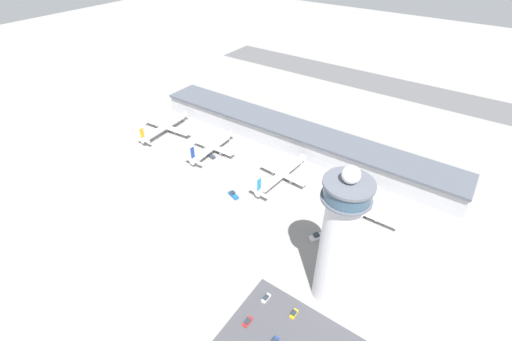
{
  "coord_description": "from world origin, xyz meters",
  "views": [
    {
      "loc": [
        89.85,
        -104.21,
        125.16
      ],
      "look_at": [
        0.11,
        23.83,
        7.74
      ],
      "focal_mm": 24.0,
      "sensor_mm": 36.0,
      "label": 1
    }
  ],
  "objects_px": {
    "car_white_wagon": "(294,314)",
    "airplane_gate_charlie": "(282,174)",
    "control_tower": "(337,240)",
    "service_truck_fuel": "(233,195)",
    "car_maroon_suv": "(266,298)",
    "airplane_gate_bravo": "(213,147)",
    "airplane_gate_alpha": "(166,127)",
    "service_truck_catering": "(317,236)",
    "service_truck_baggage": "(210,155)",
    "car_grey_coupe": "(248,322)",
    "airplane_gate_delta": "(362,212)"
  },
  "relations": [
    {
      "from": "service_truck_baggage",
      "to": "car_white_wagon",
      "type": "height_order",
      "value": "service_truck_baggage"
    },
    {
      "from": "airplane_gate_bravo",
      "to": "airplane_gate_delta",
      "type": "xyz_separation_m",
      "value": [
        101.46,
        -2.05,
        -0.44
      ]
    },
    {
      "from": "car_white_wagon",
      "to": "airplane_gate_charlie",
      "type": "bearing_deg",
      "value": 124.8
    },
    {
      "from": "airplane_gate_bravo",
      "to": "service_truck_baggage",
      "type": "distance_m",
      "value": 5.85
    },
    {
      "from": "airplane_gate_alpha",
      "to": "service_truck_catering",
      "type": "relative_size",
      "value": 5.32
    },
    {
      "from": "airplane_gate_alpha",
      "to": "service_truck_catering",
      "type": "xyz_separation_m",
      "value": [
        133.95,
        -27.91,
        -3.56
      ]
    },
    {
      "from": "airplane_gate_alpha",
      "to": "airplane_gate_bravo",
      "type": "bearing_deg",
      "value": -0.49
    },
    {
      "from": "airplane_gate_bravo",
      "to": "car_maroon_suv",
      "type": "xyz_separation_m",
      "value": [
        87.6,
        -68.94,
        -3.65
      ]
    },
    {
      "from": "service_truck_catering",
      "to": "car_grey_coupe",
      "type": "xyz_separation_m",
      "value": [
        -2.27,
        -53.81,
        -0.46
      ]
    },
    {
      "from": "airplane_gate_bravo",
      "to": "control_tower",
      "type": "bearing_deg",
      "value": -26.08
    },
    {
      "from": "airplane_gate_bravo",
      "to": "airplane_gate_delta",
      "type": "distance_m",
      "value": 101.48
    },
    {
      "from": "airplane_gate_charlie",
      "to": "car_maroon_suv",
      "type": "xyz_separation_m",
      "value": [
        35.54,
        -69.96,
        -3.75
      ]
    },
    {
      "from": "car_grey_coupe",
      "to": "airplane_gate_charlie",
      "type": "bearing_deg",
      "value": 113.21
    },
    {
      "from": "control_tower",
      "to": "car_white_wagon",
      "type": "distance_m",
      "value": 35.78
    },
    {
      "from": "car_white_wagon",
      "to": "car_maroon_suv",
      "type": "height_order",
      "value": "car_white_wagon"
    },
    {
      "from": "airplane_gate_delta",
      "to": "car_maroon_suv",
      "type": "relative_size",
      "value": 9.82
    },
    {
      "from": "control_tower",
      "to": "airplane_gate_delta",
      "type": "bearing_deg",
      "value": 95.57
    },
    {
      "from": "airplane_gate_charlie",
      "to": "control_tower",
      "type": "bearing_deg",
      "value": -44.35
    },
    {
      "from": "control_tower",
      "to": "service_truck_fuel",
      "type": "bearing_deg",
      "value": 159.78
    },
    {
      "from": "airplane_gate_charlie",
      "to": "service_truck_fuel",
      "type": "xyz_separation_m",
      "value": [
        -14.32,
        -27.78,
        -3.33
      ]
    },
    {
      "from": "control_tower",
      "to": "service_truck_catering",
      "type": "height_order",
      "value": "control_tower"
    },
    {
      "from": "car_white_wagon",
      "to": "airplane_gate_alpha",
      "type": "bearing_deg",
      "value": 154.58
    },
    {
      "from": "control_tower",
      "to": "car_white_wagon",
      "type": "height_order",
      "value": "control_tower"
    },
    {
      "from": "car_maroon_suv",
      "to": "car_white_wagon",
      "type": "bearing_deg",
      "value": 2.7
    },
    {
      "from": "airplane_gate_bravo",
      "to": "airplane_gate_delta",
      "type": "relative_size",
      "value": 0.87
    },
    {
      "from": "service_truck_fuel",
      "to": "car_grey_coupe",
      "type": "relative_size",
      "value": 1.63
    },
    {
      "from": "airplane_gate_charlie",
      "to": "service_truck_baggage",
      "type": "relative_size",
      "value": 5.61
    },
    {
      "from": "airplane_gate_alpha",
      "to": "airplane_gate_delta",
      "type": "height_order",
      "value": "airplane_gate_alpha"
    },
    {
      "from": "airplane_gate_bravo",
      "to": "service_truck_catering",
      "type": "bearing_deg",
      "value": -17.07
    },
    {
      "from": "airplane_gate_charlie",
      "to": "service_truck_fuel",
      "type": "height_order",
      "value": "airplane_gate_charlie"
    },
    {
      "from": "service_truck_fuel",
      "to": "car_maroon_suv",
      "type": "bearing_deg",
      "value": -40.22
    },
    {
      "from": "control_tower",
      "to": "car_grey_coupe",
      "type": "xyz_separation_m",
      "value": [
        -18.97,
        -29.3,
        -31.27
      ]
    },
    {
      "from": "airplane_gate_delta",
      "to": "service_truck_baggage",
      "type": "relative_size",
      "value": 5.67
    },
    {
      "from": "car_maroon_suv",
      "to": "airplane_gate_bravo",
      "type": "bearing_deg",
      "value": 141.8
    },
    {
      "from": "airplane_gate_charlie",
      "to": "service_truck_catering",
      "type": "relative_size",
      "value": 5.43
    },
    {
      "from": "airplane_gate_bravo",
      "to": "service_truck_baggage",
      "type": "xyz_separation_m",
      "value": [
        1.57,
        -4.61,
        -3.24
      ]
    },
    {
      "from": "airplane_gate_alpha",
      "to": "car_maroon_suv",
      "type": "distance_m",
      "value": 149.08
    },
    {
      "from": "airplane_gate_charlie",
      "to": "service_truck_fuel",
      "type": "distance_m",
      "value": 31.44
    },
    {
      "from": "control_tower",
      "to": "service_truck_fuel",
      "type": "xyz_separation_m",
      "value": [
        -68.6,
        25.27,
        -30.87
      ]
    },
    {
      "from": "service_truck_catering",
      "to": "service_truck_baggage",
      "type": "height_order",
      "value": "service_truck_catering"
    },
    {
      "from": "service_truck_fuel",
      "to": "car_white_wagon",
      "type": "height_order",
      "value": "service_truck_fuel"
    },
    {
      "from": "airplane_gate_delta",
      "to": "service_truck_fuel",
      "type": "xyz_separation_m",
      "value": [
        -63.73,
        -24.72,
        -2.79
      ]
    },
    {
      "from": "airplane_gate_charlie",
      "to": "car_grey_coupe",
      "type": "distance_m",
      "value": 89.68
    },
    {
      "from": "service_truck_baggage",
      "to": "car_white_wagon",
      "type": "distance_m",
      "value": 117.49
    },
    {
      "from": "control_tower",
      "to": "airplane_gate_charlie",
      "type": "xyz_separation_m",
      "value": [
        -54.28,
        53.05,
        -27.54
      ]
    },
    {
      "from": "control_tower",
      "to": "service_truck_catering",
      "type": "distance_m",
      "value": 42.77
    },
    {
      "from": "control_tower",
      "to": "airplane_gate_alpha",
      "type": "distance_m",
      "value": 161.83
    },
    {
      "from": "airplane_gate_alpha",
      "to": "car_white_wagon",
      "type": "height_order",
      "value": "airplane_gate_alpha"
    },
    {
      "from": "service_truck_catering",
      "to": "service_truck_fuel",
      "type": "distance_m",
      "value": 51.9
    },
    {
      "from": "airplane_gate_alpha",
      "to": "airplane_gate_delta",
      "type": "relative_size",
      "value": 0.97
    }
  ]
}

